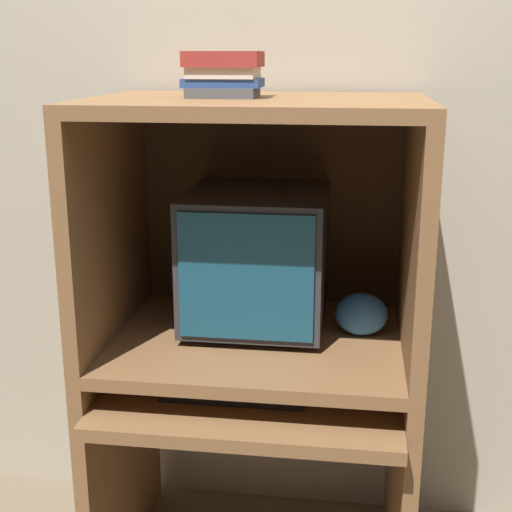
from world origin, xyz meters
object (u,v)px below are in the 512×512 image
(mouse, at_px, (332,397))
(book_stack, at_px, (224,74))
(keyboard, at_px, (234,390))
(snack_bag, at_px, (361,314))
(crt_monitor, at_px, (256,257))

(mouse, distance_m, book_stack, 0.89)
(mouse, relative_size, book_stack, 0.29)
(keyboard, relative_size, mouse, 6.55)
(snack_bag, bearing_deg, keyboard, -147.30)
(crt_monitor, bearing_deg, book_stack, -128.60)
(keyboard, bearing_deg, crt_monitor, 83.92)
(crt_monitor, relative_size, book_stack, 2.11)
(book_stack, bearing_deg, mouse, -28.02)
(snack_bag, bearing_deg, crt_monitor, 173.51)
(mouse, distance_m, snack_bag, 0.28)
(keyboard, xyz_separation_m, snack_bag, (0.33, 0.22, 0.16))
(keyboard, relative_size, book_stack, 1.90)
(crt_monitor, height_order, mouse, crt_monitor)
(mouse, height_order, snack_bag, snack_bag)
(crt_monitor, distance_m, book_stack, 0.53)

